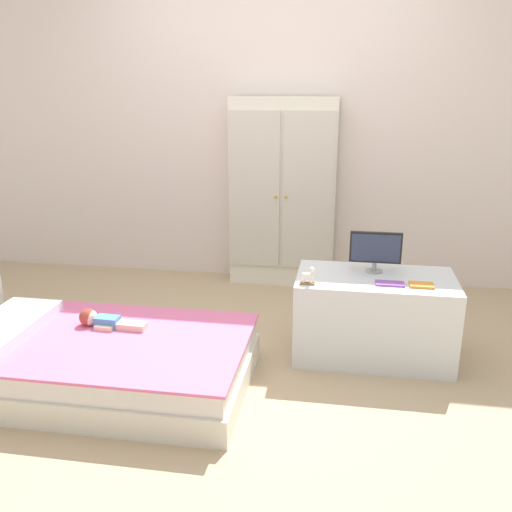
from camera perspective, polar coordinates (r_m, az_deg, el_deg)
The scene contains 11 objects.
ground_plane at distance 3.33m, azimuth -2.20°, elevation -11.05°, with size 10.00×10.00×0.02m, color tan.
back_wall at distance 4.49m, azimuth 1.72°, elevation 14.54°, with size 6.40×0.05×2.70m, color silver.
bed at distance 3.16m, azimuth -15.14°, elevation -10.44°, with size 1.54×0.93×0.27m.
pillow at distance 3.35m, azimuth -24.32°, elevation -6.57°, with size 0.32×0.67×0.06m, color silver.
doll at distance 3.24m, azimuth -15.76°, elevation -6.35°, with size 0.39×0.14×0.10m.
wardrobe at distance 4.39m, azimuth 2.76°, elevation 6.45°, with size 0.83×0.25×1.48m.
tv_stand at distance 3.38m, azimuth 12.00°, elevation -6.12°, with size 0.91×0.51×0.50m, color silver.
tv_monitor at distance 3.33m, azimuth 12.21°, elevation 0.70°, with size 0.30×0.10×0.24m.
rocking_horse_toy at distance 3.10m, azimuth 5.44°, elevation -2.12°, with size 0.08×0.04×0.10m.
book_purple at distance 3.18m, azimuth 13.60°, elevation -2.77°, with size 0.16×0.08×0.01m, color #8E51B2.
book_orange at distance 3.20m, azimuth 16.66°, elevation -2.88°, with size 0.13×0.09×0.01m, color orange.
Camera 1 is at (0.60, -2.86, 1.58)m, focal length 38.85 mm.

